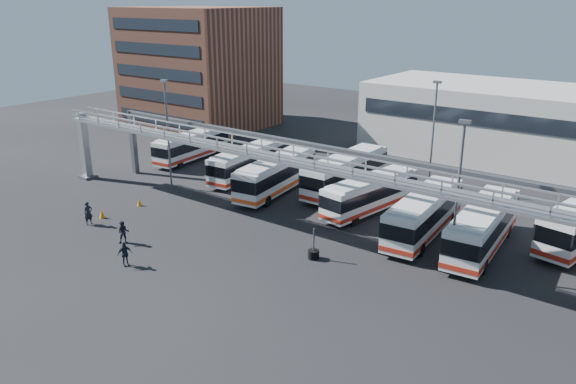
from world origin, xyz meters
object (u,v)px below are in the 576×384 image
Objects in this scene: bus_2 at (247,162)px; cone_left at (102,214)px; light_pole_left at (168,129)px; cone_right at (139,202)px; bus_3 at (276,174)px; bus_7 at (483,226)px; bus_0 at (192,145)px; bus_4 at (346,172)px; bus_6 at (424,213)px; pedestrian_b at (123,232)px; tire_stack at (313,253)px; light_pole_mid at (458,190)px; pedestrian_d at (125,254)px; pedestrian_a at (88,213)px; bus_5 at (370,193)px; light_pole_back at (433,130)px.

bus_2 is 15.62m from cone_left.
light_pole_left is 0.98× the size of bus_2.
bus_3 is at bearing 52.83° from cone_right.
bus_3 is at bearing 172.38° from bus_7.
bus_0 is 18.10m from cone_left.
bus_4 reaches higher than bus_6.
pedestrian_b is 0.76× the size of tire_stack.
pedestrian_d is at bearing -145.69° from light_pole_mid.
pedestrian_b is 14.13m from tire_stack.
light_pole_mid is 16.04× the size of cone_right.
pedestrian_a is 5.22m from cone_right.
bus_4 reaches higher than bus_7.
pedestrian_d is at bearing -141.83° from bus_7.
bus_5 is 4.61× the size of tire_stack.
bus_7 reaches higher than cone_right.
cone_left is (-0.37, 1.46, -0.60)m from pedestrian_a.
cone_left is 3.71m from cone_right.
bus_0 is 9.41m from bus_2.
bus_6 is at bearing -68.86° from light_pole_back.
light_pole_left is at bearing -145.01° from light_pole_back.
bus_7 reaches higher than pedestrian_a.
light_pole_back reaches higher than bus_2.
pedestrian_d is at bearing -138.29° from tire_stack.
bus_2 is 5.36m from bus_3.
bus_4 reaches higher than bus_0.
cone_right is at bearing 60.40° from pedestrian_d.
pedestrian_b is (-11.44, -16.46, -0.85)m from bus_5.
tire_stack is at bearing -122.63° from bus_6.
bus_3 reaches higher than cone_left.
bus_3 is at bearing -139.76° from light_pole_back.
bus_3 is at bearing -17.43° from bus_0.
cone_left is at bearing -125.72° from bus_4.
light_pole_back is 14.05× the size of cone_left.
light_pole_mid is at bearing -53.39° from bus_6.
cone_left is (-22.65, -12.38, -1.49)m from bus_6.
bus_6 is at bearing 131.08° from light_pole_mid.
tire_stack is at bearing -13.49° from light_pole_left.
cone_right is (-22.50, -8.68, -1.53)m from bus_6.
light_pole_mid is at bearing -63.90° from pedestrian_a.
bus_7 is (33.81, -4.36, 0.17)m from bus_0.
bus_2 is 11.97m from cone_right.
light_pole_left reaches higher than pedestrian_d.
pedestrian_a is at bearing -126.86° from light_pole_back.
bus_7 reaches higher than bus_3.
bus_7 is 24.93m from pedestrian_d.
light_pole_back is 5.29× the size of pedestrian_a.
bus_2 reaches higher than tire_stack.
cone_right is (-7.47, -9.85, -1.53)m from bus_3.
bus_0 is at bearing 124.05° from light_pole_left.
bus_5 is at bearing 145.82° from light_pole_mid.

